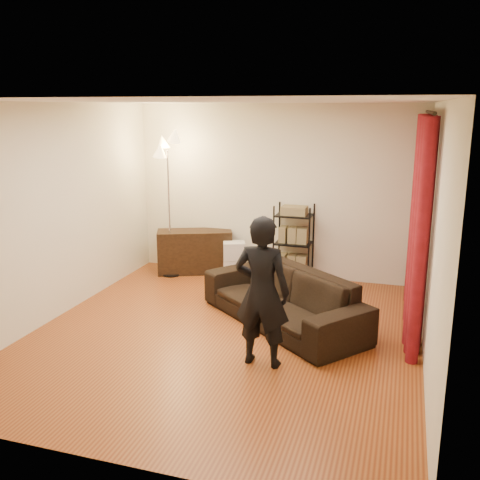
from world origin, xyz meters
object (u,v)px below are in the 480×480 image
(media_cabinet, at_px, (195,251))
(storage_boxes, at_px, (234,259))
(sofa, at_px, (283,298))
(person, at_px, (262,292))
(wire_shelf, at_px, (293,243))
(floor_lamp, at_px, (169,207))

(media_cabinet, relative_size, storage_boxes, 2.08)
(sofa, height_order, storage_boxes, sofa)
(sofa, bearing_deg, person, -49.39)
(person, distance_m, wire_shelf, 2.87)
(storage_boxes, relative_size, floor_lamp, 0.26)
(floor_lamp, bearing_deg, sofa, -33.28)
(sofa, xyz_separation_m, wire_shelf, (-0.23, 1.73, 0.26))
(storage_boxes, xyz_separation_m, wire_shelf, (0.93, 0.10, 0.31))
(media_cabinet, height_order, wire_shelf, wire_shelf)
(storage_boxes, height_order, floor_lamp, floor_lamp)
(media_cabinet, distance_m, storage_boxes, 0.70)
(person, xyz_separation_m, media_cabinet, (-1.88, 2.81, -0.45))
(person, height_order, storage_boxes, person)
(person, bearing_deg, wire_shelf, -82.28)
(person, height_order, floor_lamp, floor_lamp)
(sofa, xyz_separation_m, person, (0.03, -1.13, 0.46))
(wire_shelf, relative_size, floor_lamp, 0.54)
(sofa, distance_m, storage_boxes, 2.00)
(sofa, xyz_separation_m, storage_boxes, (-1.16, 1.63, -0.05))
(sofa, distance_m, person, 1.22)
(storage_boxes, distance_m, wire_shelf, 0.99)
(sofa, distance_m, media_cabinet, 2.50)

